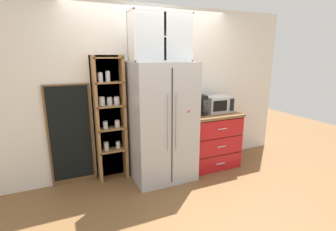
{
  "coord_description": "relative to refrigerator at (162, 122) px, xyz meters",
  "views": [
    {
      "loc": [
        -1.34,
        -3.24,
        1.83
      ],
      "look_at": [
        0.1,
        -0.01,
        0.95
      ],
      "focal_mm": 26.4,
      "sensor_mm": 36.0,
      "label": 1
    }
  ],
  "objects": [
    {
      "name": "mug_sage",
      "position": [
        0.9,
        0.13,
        0.08
      ],
      "size": [
        0.12,
        0.09,
        0.09
      ],
      "color": "#8CA37F",
      "rests_on": "counter_cabinet"
    },
    {
      "name": "mug_red",
      "position": [
        0.9,
        0.09,
        0.08
      ],
      "size": [
        0.12,
        0.09,
        0.09
      ],
      "color": "red",
      "rests_on": "counter_cabinet"
    },
    {
      "name": "coffee_maker",
      "position": [
        0.67,
        0.06,
        0.19
      ],
      "size": [
        0.17,
        0.2,
        0.31
      ],
      "color": "black",
      "rests_on": "counter_cabinet"
    },
    {
      "name": "refrigerator",
      "position": [
        0.0,
        0.0,
        0.0
      ],
      "size": [
        0.89,
        0.74,
        1.74
      ],
      "color": "#B7BABF",
      "rests_on": "ground"
    },
    {
      "name": "bottle_amber",
      "position": [
        0.52,
        0.11,
        0.17
      ],
      "size": [
        0.07,
        0.07,
        0.3
      ],
      "color": "brown",
      "rests_on": "counter_cabinet"
    },
    {
      "name": "upper_cabinet",
      "position": [
        -0.0,
        0.05,
        1.19
      ],
      "size": [
        0.85,
        0.32,
        0.65
      ],
      "color": "silver",
      "rests_on": "refrigerator"
    },
    {
      "name": "pantry_shelf_column",
      "position": [
        -0.7,
        0.31,
        0.08
      ],
      "size": [
        0.47,
        0.25,
        1.83
      ],
      "color": "brown",
      "rests_on": "ground"
    },
    {
      "name": "chalkboard_menu",
      "position": [
        -1.25,
        0.33,
        -0.14
      ],
      "size": [
        0.6,
        0.04,
        1.45
      ],
      "color": "brown",
      "rests_on": "ground"
    },
    {
      "name": "wall_back_cream",
      "position": [
        -0.0,
        0.41,
        0.41
      ],
      "size": [
        4.9,
        0.1,
        2.55
      ],
      "primitive_type": "cube",
      "color": "silver",
      "rests_on": "ground"
    },
    {
      "name": "microwave",
      "position": [
        1.04,
        0.1,
        0.17
      ],
      "size": [
        0.44,
        0.33,
        0.26
      ],
      "color": "#B7BABF",
      "rests_on": "counter_cabinet"
    },
    {
      "name": "ground_plane",
      "position": [
        -0.0,
        0.01,
        -0.87
      ],
      "size": [
        10.59,
        10.59,
        0.0
      ],
      "primitive_type": "plane",
      "color": "brown"
    },
    {
      "name": "counter_cabinet",
      "position": [
        0.9,
        0.05,
        -0.41
      ],
      "size": [
        0.87,
        0.64,
        0.91
      ],
      "color": "red",
      "rests_on": "ground"
    }
  ]
}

